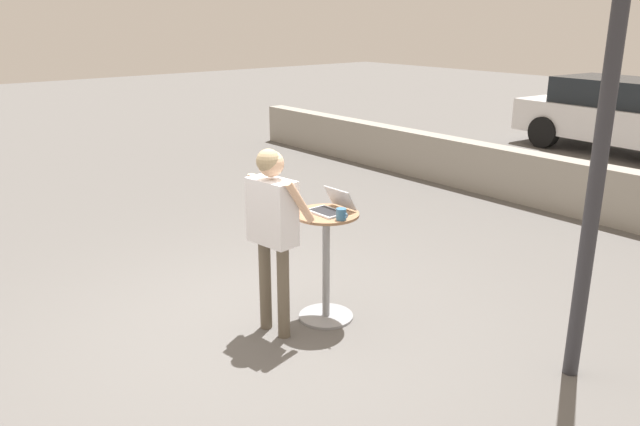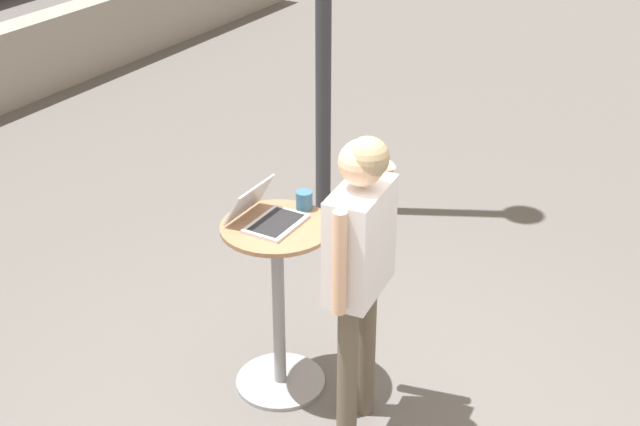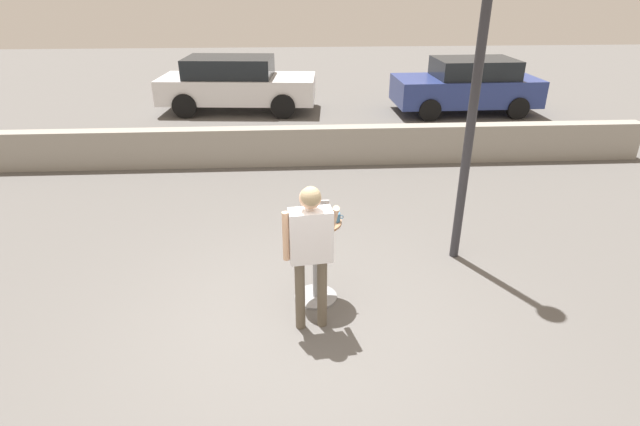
% 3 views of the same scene
% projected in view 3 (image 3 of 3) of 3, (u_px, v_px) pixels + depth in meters
% --- Properties ---
extents(ground_plane, '(50.00, 50.00, 0.00)m').
position_uv_depth(ground_plane, '(298.00, 327.00, 5.68)').
color(ground_plane, '#5B5956').
extents(pavement_kerb, '(14.94, 0.35, 0.79)m').
position_uv_depth(pavement_kerb, '(293.00, 146.00, 10.45)').
color(pavement_kerb, gray).
rests_on(pavement_kerb, ground_plane).
extents(cafe_table, '(0.61, 0.61, 1.06)m').
position_uv_depth(cafe_table, '(316.00, 256.00, 5.94)').
color(cafe_table, gray).
rests_on(cafe_table, ground_plane).
extents(laptop, '(0.34, 0.35, 0.21)m').
position_uv_depth(laptop, '(315.00, 215.00, 5.78)').
color(laptop, '#B7BABF').
rests_on(laptop, cafe_table).
extents(coffee_mug, '(0.13, 0.09, 0.10)m').
position_uv_depth(coffee_mug, '(336.00, 217.00, 5.71)').
color(coffee_mug, '#336084').
rests_on(coffee_mug, cafe_table).
extents(standing_person, '(0.60, 0.42, 1.72)m').
position_uv_depth(standing_person, '(311.00, 240.00, 5.22)').
color(standing_person, brown).
rests_on(standing_person, ground_plane).
extents(parked_car_near_street, '(4.58, 2.22, 1.54)m').
position_uv_depth(parked_car_near_street, '(236.00, 83.00, 14.49)').
color(parked_car_near_street, silver).
rests_on(parked_car_near_street, ground_plane).
extents(parked_car_further_down, '(4.07, 1.99, 1.52)m').
position_uv_depth(parked_car_further_down, '(467.00, 85.00, 14.33)').
color(parked_car_further_down, navy).
rests_on(parked_car_further_down, ground_plane).
extents(street_lamp, '(0.32, 0.32, 4.94)m').
position_uv_depth(street_lamp, '(484.00, 22.00, 5.79)').
color(street_lamp, '#2D2D33').
rests_on(street_lamp, ground_plane).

